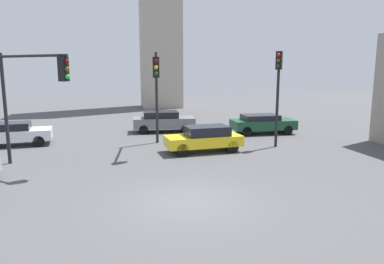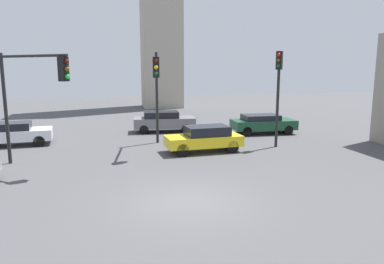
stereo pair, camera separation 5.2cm
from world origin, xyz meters
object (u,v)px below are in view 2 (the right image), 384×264
car_1 (204,138)px  traffic_light_2 (32,85)px  car_2 (263,123)px  car_0 (12,133)px  traffic_light_1 (278,81)px  car_4 (164,121)px  traffic_light_0 (156,80)px

car_1 → traffic_light_2: bearing=6.1°
car_1 → car_2: bearing=-144.4°
car_0 → car_2: size_ratio=1.01×
traffic_light_2 → car_0: 6.65m
traffic_light_1 → car_4: traffic_light_1 is taller
car_1 → car_2: (5.31, 4.41, -0.02)m
car_0 → car_4: car_4 is taller
traffic_light_2 → car_2: bearing=62.2°
traffic_light_0 → car_4: bearing=175.6°
car_2 → traffic_light_0: bearing=-155.4°
car_1 → car_4: 6.77m
car_4 → car_0: bearing=-159.5°
car_1 → car_4: (-1.24, 6.65, 0.03)m
traffic_light_0 → car_4: traffic_light_0 is taller
traffic_light_2 → car_2: 14.97m
traffic_light_0 → car_4: size_ratio=1.22×
traffic_light_1 → car_0: (-14.80, 3.71, -3.00)m
traffic_light_2 → car_4: size_ratio=1.16×
car_0 → car_2: bearing=-3.8°
traffic_light_1 → traffic_light_2: (-12.42, -1.72, 0.01)m
car_2 → car_4: size_ratio=0.99×
traffic_light_2 → car_2: size_ratio=1.17×
traffic_light_1 → traffic_light_2: bearing=-43.4°
traffic_light_0 → car_0: 9.10m
traffic_light_1 → car_1: size_ratio=1.29×
traffic_light_0 → car_0: (-8.13, 2.72, -3.07)m
car_1 → car_2: size_ratio=0.95×
traffic_light_0 → traffic_light_2: traffic_light_0 is taller
traffic_light_1 → car_0: traffic_light_1 is taller
car_2 → traffic_light_1: bearing=-101.5°
car_2 → car_4: (-6.55, 2.25, 0.05)m
traffic_light_0 → traffic_light_2: bearing=-57.3°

